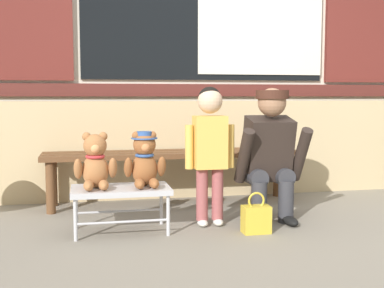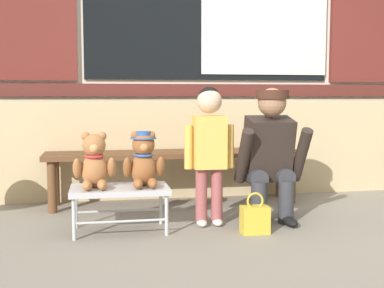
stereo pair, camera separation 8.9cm
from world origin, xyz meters
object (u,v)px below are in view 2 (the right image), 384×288
object	(u,v)px
teddy_bear_with_hat	(144,160)
child_standing	(209,140)
adult_crouching	(270,154)
handbag_on_ground	(255,219)
small_display_bench	(120,192)
wooden_bench_long	(175,159)
teddy_bear_plain	(94,163)

from	to	relation	value
teddy_bear_with_hat	child_standing	xyz separation A→B (m)	(0.45, 0.05, 0.12)
child_standing	adult_crouching	bearing A→B (deg)	6.01
handbag_on_ground	teddy_bear_with_hat	bearing A→B (deg)	163.59
teddy_bear_with_hat	adult_crouching	distance (m)	0.92
teddy_bear_with_hat	handbag_on_ground	world-z (taller)	teddy_bear_with_hat
small_display_bench	teddy_bear_with_hat	distance (m)	0.26
teddy_bear_with_hat	wooden_bench_long	bearing A→B (deg)	67.44
teddy_bear_with_hat	adult_crouching	size ratio (longest dim) A/B	0.38
teddy_bear_with_hat	handbag_on_ground	size ratio (longest dim) A/B	1.34
wooden_bench_long	small_display_bench	distance (m)	0.92
wooden_bench_long	child_standing	world-z (taller)	child_standing
handbag_on_ground	teddy_bear_plain	bearing A→B (deg)	168.59
small_display_bench	handbag_on_ground	xyz separation A→B (m)	(0.86, -0.21, -0.17)
teddy_bear_plain	adult_crouching	xyz separation A→B (m)	(1.23, 0.10, 0.02)
child_standing	handbag_on_ground	bearing A→B (deg)	-45.54
small_display_bench	adult_crouching	size ratio (longest dim) A/B	0.67
wooden_bench_long	adult_crouching	bearing A→B (deg)	-49.10
teddy_bear_with_hat	child_standing	bearing A→B (deg)	6.00
wooden_bench_long	child_standing	xyz separation A→B (m)	(0.13, -0.73, 0.22)
wooden_bench_long	handbag_on_ground	bearing A→B (deg)	-68.79
wooden_bench_long	adult_crouching	xyz separation A→B (m)	(0.59, -0.68, 0.11)
small_display_bench	child_standing	bearing A→B (deg)	4.64
teddy_bear_with_hat	handbag_on_ground	distance (m)	0.82
teddy_bear_plain	adult_crouching	distance (m)	1.23
teddy_bear_with_hat	child_standing	size ratio (longest dim) A/B	0.38
small_display_bench	handbag_on_ground	size ratio (longest dim) A/B	2.35
wooden_bench_long	small_display_bench	xyz separation A→B (m)	(-0.48, -0.78, -0.11)
child_standing	teddy_bear_with_hat	bearing A→B (deg)	-174.00
small_display_bench	adult_crouching	xyz separation A→B (m)	(1.07, 0.10, 0.21)
small_display_bench	teddy_bear_plain	size ratio (longest dim) A/B	1.76
adult_crouching	handbag_on_ground	bearing A→B (deg)	-124.39
small_display_bench	adult_crouching	distance (m)	1.10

